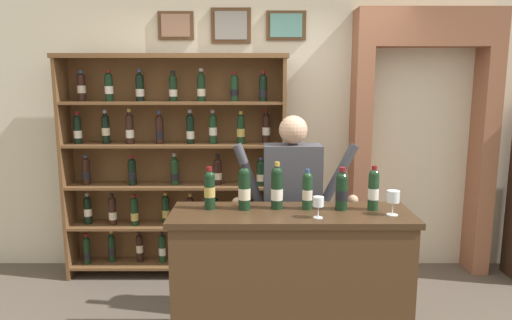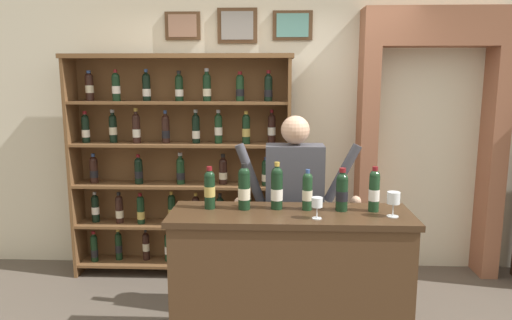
{
  "view_description": "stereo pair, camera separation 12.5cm",
  "coord_description": "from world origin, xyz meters",
  "views": [
    {
      "loc": [
        -0.09,
        -2.99,
        1.87
      ],
      "look_at": [
        -0.1,
        0.27,
        1.3
      ],
      "focal_mm": 33.32,
      "sensor_mm": 36.0,
      "label": 1
    },
    {
      "loc": [
        0.03,
        -2.98,
        1.87
      ],
      "look_at": [
        -0.1,
        0.27,
        1.3
      ],
      "focal_mm": 33.32,
      "sensor_mm": 36.0,
      "label": 2
    }
  ],
  "objects": [
    {
      "name": "back_wall",
      "position": [
        -0.0,
        1.66,
        1.65
      ],
      "size": [
        12.0,
        0.19,
        3.31
      ],
      "color": "beige",
      "rests_on": "ground"
    },
    {
      "name": "wine_shelf",
      "position": [
        -0.84,
        1.34,
        1.09
      ],
      "size": [
        2.06,
        0.32,
        2.07
      ],
      "color": "brown",
      "rests_on": "ground"
    },
    {
      "name": "archway_doorway",
      "position": [
        1.47,
        1.53,
        1.42
      ],
      "size": [
        1.32,
        0.45,
        2.47
      ],
      "color": "#935B42",
      "rests_on": "ground"
    },
    {
      "name": "tasting_counter",
      "position": [
        0.14,
        -0.0,
        0.5
      ],
      "size": [
        1.58,
        0.51,
        1.0
      ],
      "color": "#4C331E",
      "rests_on": "ground"
    },
    {
      "name": "shopkeeper",
      "position": [
        0.18,
        0.48,
        0.98
      ],
      "size": [
        0.95,
        0.22,
        1.59
      ],
      "color": "#2D3347",
      "rests_on": "ground"
    },
    {
      "name": "tasting_bottle_prosecco",
      "position": [
        -0.4,
        0.07,
        1.14
      ],
      "size": [
        0.07,
        0.07,
        0.29
      ],
      "color": "black",
      "rests_on": "tasting_counter"
    },
    {
      "name": "tasting_bottle_brunello",
      "position": [
        -0.17,
        0.06,
        1.15
      ],
      "size": [
        0.08,
        0.08,
        0.31
      ],
      "color": "black",
      "rests_on": "tasting_counter"
    },
    {
      "name": "tasting_bottle_grappa",
      "position": [
        0.05,
        0.08,
        1.15
      ],
      "size": [
        0.08,
        0.08,
        0.32
      ],
      "color": "black",
      "rests_on": "tasting_counter"
    },
    {
      "name": "tasting_bottle_chianti",
      "position": [
        0.25,
        0.07,
        1.13
      ],
      "size": [
        0.07,
        0.07,
        0.27
      ],
      "color": "#19381E",
      "rests_on": "tasting_counter"
    },
    {
      "name": "tasting_bottle_riserva",
      "position": [
        0.47,
        0.06,
        1.14
      ],
      "size": [
        0.08,
        0.08,
        0.29
      ],
      "color": "black",
      "rests_on": "tasting_counter"
    },
    {
      "name": "tasting_bottle_super_tuscan",
      "position": [
        0.68,
        0.05,
        1.14
      ],
      "size": [
        0.07,
        0.07,
        0.3
      ],
      "color": "#19381E",
      "rests_on": "tasting_counter"
    },
    {
      "name": "wine_glass_left",
      "position": [
        0.29,
        -0.13,
        1.1
      ],
      "size": [
        0.07,
        0.07,
        0.14
      ],
      "color": "silver",
      "rests_on": "tasting_counter"
    },
    {
      "name": "wine_glass_center",
      "position": [
        0.78,
        -0.07,
        1.11
      ],
      "size": [
        0.08,
        0.08,
        0.16
      ],
      "color": "silver",
      "rests_on": "tasting_counter"
    }
  ]
}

